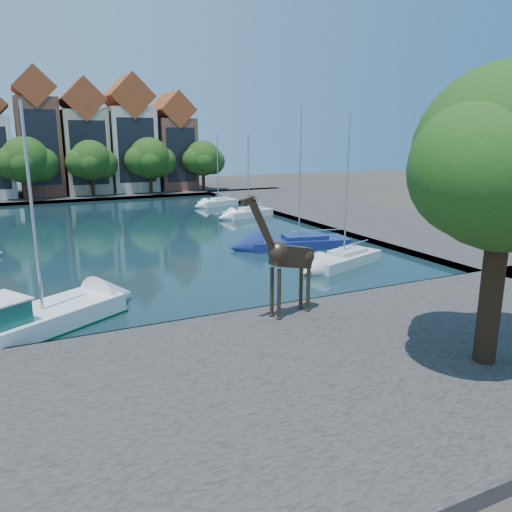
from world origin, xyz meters
The scene contains 20 objects.
ground centered at (0.00, 0.00, 0.00)m, with size 160.00×160.00×0.00m, color #38332B.
water_basin centered at (0.00, 24.00, 0.04)m, with size 38.00×50.00×0.08m, color black.
near_quay centered at (0.00, -7.00, 0.25)m, with size 50.00×14.00×0.50m, color #4A4540.
far_quay centered at (0.00, 56.00, 0.25)m, with size 60.00×16.00×0.50m, color #4A4540.
right_quay centered at (25.00, 24.00, 0.25)m, with size 14.00×52.00×0.50m, color #4A4540.
plane_tree centered at (7.62, -9.01, 7.67)m, with size 8.32×6.40×10.62m.
townhouse_center centered at (-4.00, 55.99, 8.36)m, with size 5.44×9.18×16.93m.
townhouse_east_inner centered at (2.00, 55.99, 7.73)m, with size 5.94×9.18×15.79m.
townhouse_east_mid centered at (8.50, 55.99, 8.10)m, with size 6.43×9.18×16.65m.
townhouse_east_end centered at (15.00, 55.99, 7.11)m, with size 5.44×9.18×14.43m.
far_tree_mid_west centered at (-5.89, 50.49, 5.29)m, with size 7.80×6.00×8.00m.
far_tree_mid_east centered at (2.10, 50.49, 5.13)m, with size 7.02×5.40×7.52m.
far_tree_east centered at (10.11, 50.49, 5.24)m, with size 7.54×5.80×7.84m.
far_tree_far_east centered at (18.09, 50.49, 5.08)m, with size 6.76×5.20×7.36m.
giraffe_statue centered at (3.20, -1.57, 3.30)m, with size 3.97×1.24×5.70m.
motorsailer centered at (-8.28, 1.83, 0.85)m, with size 9.59×7.30×10.00m.
sailboat_right_a centered at (12.00, 6.17, 0.63)m, with size 6.44×4.01×10.05m.
sailboat_right_b centered at (12.00, 12.17, 0.60)m, with size 8.06×4.21×10.95m.
sailboat_right_c centered at (14.77, 27.52, 0.63)m, with size 5.82×3.28×8.80m.
sailboat_right_d centered at (15.00, 36.90, 0.62)m, with size 5.43×3.31×8.60m.
Camera 1 is at (-7.61, -20.75, 8.70)m, focal length 35.00 mm.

